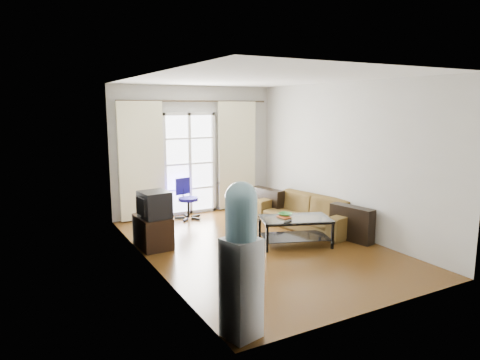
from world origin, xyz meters
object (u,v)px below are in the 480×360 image
at_px(sofa, 305,212).
at_px(task_chair, 188,207).
at_px(crt_tv, 154,205).
at_px(water_cooler, 241,257).
at_px(coffee_table, 295,227).
at_px(tv_stand, 153,232).

relative_size(sofa, task_chair, 2.63).
xyz_separation_m(crt_tv, water_cooler, (-0.06, -3.02, 0.10)).
xyz_separation_m(task_chair, water_cooler, (-1.23, -4.51, 0.58)).
bearing_deg(task_chair, coffee_table, -82.80).
relative_size(crt_tv, water_cooler, 0.32).
height_order(coffee_table, crt_tv, crt_tv).
height_order(coffee_table, task_chair, task_chair).
bearing_deg(crt_tv, tv_stand, 85.04).
bearing_deg(water_cooler, sofa, 30.49).
distance_m(sofa, water_cooler, 4.13).
bearing_deg(coffee_table, crt_tv, 155.78).
distance_m(task_chair, water_cooler, 4.72).
bearing_deg(sofa, task_chair, -145.86).
bearing_deg(task_chair, crt_tv, -141.81).
xyz_separation_m(coffee_table, water_cooler, (-2.16, -2.08, 0.53)).
xyz_separation_m(crt_tv, task_chair, (1.16, 1.49, -0.48)).
bearing_deg(tv_stand, crt_tv, -90.72).
xyz_separation_m(coffee_table, crt_tv, (-2.10, 0.94, 0.43)).
xyz_separation_m(sofa, tv_stand, (-2.89, 0.26, -0.04)).
xyz_separation_m(tv_stand, task_chair, (1.17, 1.41, -0.01)).
bearing_deg(coffee_table, tv_stand, 154.09).
distance_m(coffee_table, water_cooler, 3.05).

